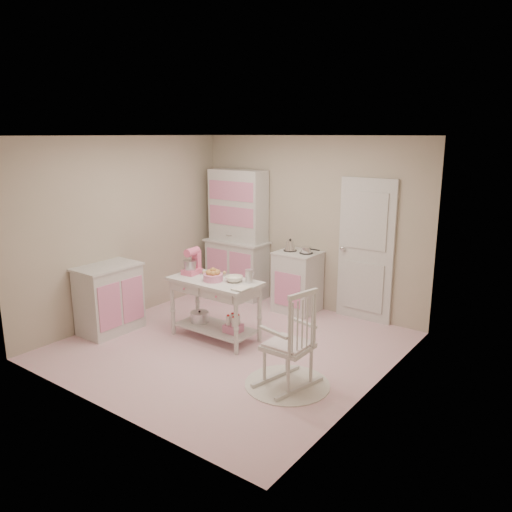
{
  "coord_description": "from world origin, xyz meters",
  "views": [
    {
      "loc": [
        3.75,
        -4.55,
        2.62
      ],
      "look_at": [
        -0.02,
        0.58,
        1.06
      ],
      "focal_mm": 35.0,
      "sensor_mm": 36.0,
      "label": 1
    }
  ],
  "objects_px": {
    "rocking_chair": "(288,337)",
    "work_table": "(215,309)",
    "base_cabinet": "(109,299)",
    "stove": "(297,281)",
    "stand_mixer": "(191,262)",
    "hutch": "(237,234)",
    "bread_basket": "(213,277)"
  },
  "relations": [
    {
      "from": "work_table",
      "to": "bread_basket",
      "type": "distance_m",
      "value": 0.45
    },
    {
      "from": "stove",
      "to": "work_table",
      "type": "relative_size",
      "value": 0.77
    },
    {
      "from": "rocking_chair",
      "to": "stove",
      "type": "bearing_deg",
      "value": 131.86
    },
    {
      "from": "base_cabinet",
      "to": "rocking_chair",
      "type": "bearing_deg",
      "value": 3.1
    },
    {
      "from": "stove",
      "to": "base_cabinet",
      "type": "height_order",
      "value": "same"
    },
    {
      "from": "hutch",
      "to": "stand_mixer",
      "type": "relative_size",
      "value": 6.12
    },
    {
      "from": "stove",
      "to": "rocking_chair",
      "type": "height_order",
      "value": "rocking_chair"
    },
    {
      "from": "stove",
      "to": "bread_basket",
      "type": "height_order",
      "value": "stove"
    },
    {
      "from": "hutch",
      "to": "stove",
      "type": "bearing_deg",
      "value": -2.39
    },
    {
      "from": "stove",
      "to": "base_cabinet",
      "type": "distance_m",
      "value": 2.73
    },
    {
      "from": "rocking_chair",
      "to": "stand_mixer",
      "type": "relative_size",
      "value": 3.24
    },
    {
      "from": "rocking_chair",
      "to": "work_table",
      "type": "bearing_deg",
      "value": 173.21
    },
    {
      "from": "rocking_chair",
      "to": "work_table",
      "type": "relative_size",
      "value": 0.92
    },
    {
      "from": "base_cabinet",
      "to": "stove",
      "type": "bearing_deg",
      "value": 53.49
    },
    {
      "from": "rocking_chair",
      "to": "base_cabinet",
      "type": "bearing_deg",
      "value": -164.33
    },
    {
      "from": "hutch",
      "to": "stand_mixer",
      "type": "bearing_deg",
      "value": -73.24
    },
    {
      "from": "base_cabinet",
      "to": "bread_basket",
      "type": "bearing_deg",
      "value": 24.65
    },
    {
      "from": "base_cabinet",
      "to": "work_table",
      "type": "distance_m",
      "value": 1.47
    },
    {
      "from": "stove",
      "to": "work_table",
      "type": "bearing_deg",
      "value": -101.46
    },
    {
      "from": "work_table",
      "to": "stand_mixer",
      "type": "xyz_separation_m",
      "value": [
        -0.42,
        0.02,
        0.57
      ]
    },
    {
      "from": "work_table",
      "to": "bread_basket",
      "type": "xyz_separation_m",
      "value": [
        0.02,
        -0.05,
        0.45
      ]
    },
    {
      "from": "bread_basket",
      "to": "stand_mixer",
      "type": "bearing_deg",
      "value": 170.96
    },
    {
      "from": "work_table",
      "to": "rocking_chair",
      "type": "bearing_deg",
      "value": -19.35
    },
    {
      "from": "hutch",
      "to": "bread_basket",
      "type": "bearing_deg",
      "value": -60.83
    },
    {
      "from": "rocking_chair",
      "to": "bread_basket",
      "type": "xyz_separation_m",
      "value": [
        -1.44,
        0.46,
        0.3
      ]
    },
    {
      "from": "base_cabinet",
      "to": "work_table",
      "type": "bearing_deg",
      "value": 26.75
    },
    {
      "from": "base_cabinet",
      "to": "work_table",
      "type": "xyz_separation_m",
      "value": [
        1.31,
        0.66,
        -0.06
      ]
    },
    {
      "from": "stove",
      "to": "rocking_chair",
      "type": "distance_m",
      "value": 2.34
    },
    {
      "from": "base_cabinet",
      "to": "stand_mixer",
      "type": "bearing_deg",
      "value": 37.37
    },
    {
      "from": "stove",
      "to": "stand_mixer",
      "type": "bearing_deg",
      "value": -115.8
    },
    {
      "from": "base_cabinet",
      "to": "rocking_chair",
      "type": "distance_m",
      "value": 2.77
    },
    {
      "from": "hutch",
      "to": "base_cabinet",
      "type": "xyz_separation_m",
      "value": [
        -0.42,
        -2.24,
        -0.58
      ]
    }
  ]
}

